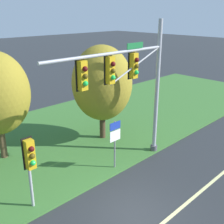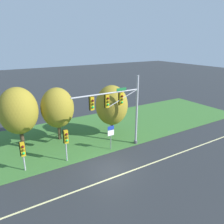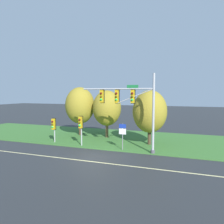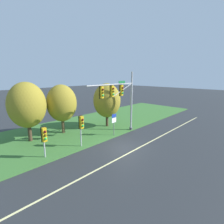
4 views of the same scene
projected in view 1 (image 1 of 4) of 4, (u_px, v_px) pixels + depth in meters
ground_plane at (134, 212)px, 11.58m from camera, size 160.00×160.00×0.00m
grass_verge at (33, 146)px, 17.11m from camera, size 48.00×11.50×0.10m
traffic_signal_mast at (131, 79)px, 13.56m from camera, size 7.30×0.49×7.38m
pedestrian_signal_near_kerb at (30, 159)px, 10.93m from camera, size 0.46×0.55×3.17m
route_sign_post at (115, 138)px, 14.15m from camera, size 0.72×0.08×2.60m
tree_behind_signpost at (102, 83)px, 17.03m from camera, size 3.69×3.69×5.90m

